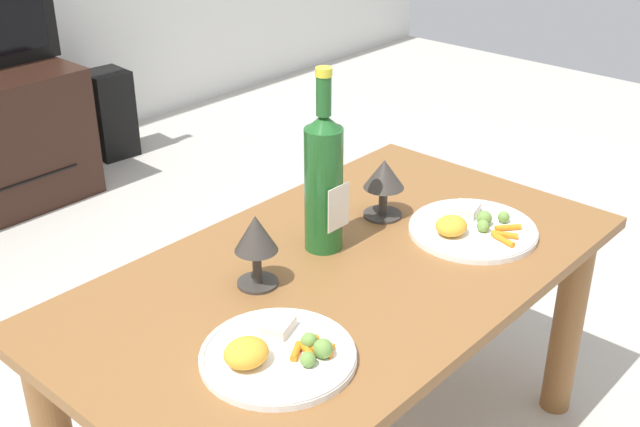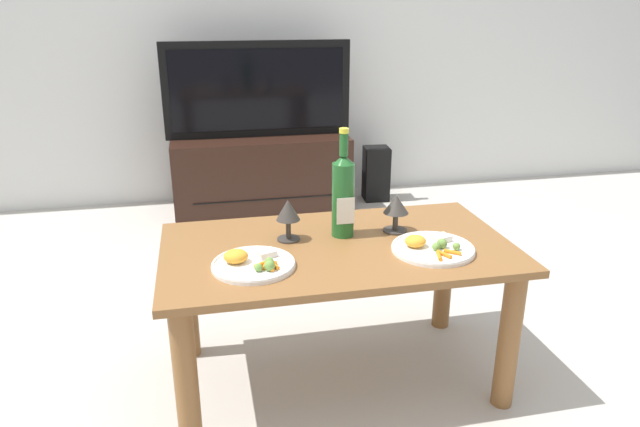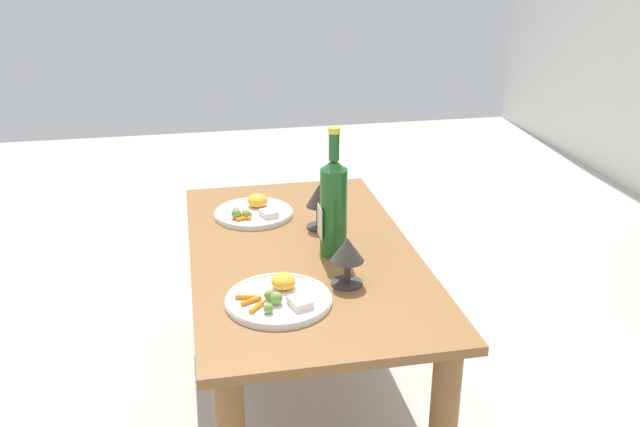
% 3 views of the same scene
% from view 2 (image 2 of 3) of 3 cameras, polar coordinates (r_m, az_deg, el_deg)
% --- Properties ---
extents(ground_plane, '(6.40, 6.40, 0.00)m').
position_cam_2_polar(ground_plane, '(2.16, 1.61, -15.84)').
color(ground_plane, '#B7B2A8').
extents(dining_table, '(1.15, 0.64, 0.52)m').
position_cam_2_polar(dining_table, '(1.95, 1.73, -5.88)').
color(dining_table, brown).
rests_on(dining_table, ground_plane).
extents(tv_stand, '(1.09, 0.50, 0.49)m').
position_cam_2_polar(tv_stand, '(3.72, -5.87, 4.01)').
color(tv_stand, black).
rests_on(tv_stand, ground_plane).
extents(tv_screen, '(1.14, 0.05, 0.58)m').
position_cam_2_polar(tv_screen, '(3.61, -6.17, 12.12)').
color(tv_screen, black).
rests_on(tv_screen, tv_stand).
extents(floor_speaker, '(0.18, 0.18, 0.36)m').
position_cam_2_polar(floor_speaker, '(3.93, 5.58, 3.97)').
color(floor_speaker, black).
rests_on(floor_speaker, ground_plane).
extents(wine_bottle, '(0.08, 0.08, 0.37)m').
position_cam_2_polar(wine_bottle, '(1.93, 2.30, 2.03)').
color(wine_bottle, '#1E5923').
rests_on(wine_bottle, dining_table).
extents(goblet_left, '(0.08, 0.08, 0.14)m').
position_cam_2_polar(goblet_left, '(1.91, -3.18, 0.09)').
color(goblet_left, '#38332D').
rests_on(goblet_left, dining_table).
extents(goblet_right, '(0.09, 0.09, 0.13)m').
position_cam_2_polar(goblet_right, '(2.00, 7.55, 0.66)').
color(goblet_right, '#38332D').
rests_on(goblet_right, dining_table).
extents(dinner_plate_left, '(0.25, 0.25, 0.05)m').
position_cam_2_polar(dinner_plate_left, '(1.76, -6.68, -4.90)').
color(dinner_plate_left, white).
rests_on(dinner_plate_left, dining_table).
extents(dinner_plate_right, '(0.27, 0.27, 0.05)m').
position_cam_2_polar(dinner_plate_right, '(1.89, 11.05, -3.30)').
color(dinner_plate_right, white).
rests_on(dinner_plate_right, dining_table).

